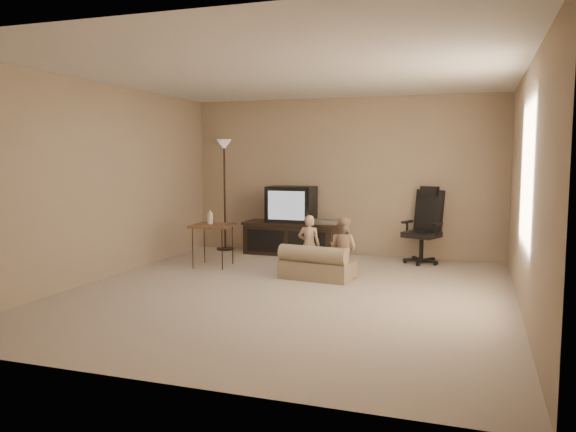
% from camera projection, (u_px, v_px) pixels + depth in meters
% --- Properties ---
extents(floor, '(5.50, 5.50, 0.00)m').
position_uv_depth(floor, '(288.00, 293.00, 6.49)').
color(floor, '#C4B19C').
rests_on(floor, ground).
extents(room_shell, '(5.50, 5.50, 5.50)m').
position_uv_depth(room_shell, '(288.00, 161.00, 6.33)').
color(room_shell, silver).
rests_on(room_shell, floor).
extents(tv_stand, '(1.54, 0.58, 1.10)m').
position_uv_depth(tv_stand, '(292.00, 226.00, 9.03)').
color(tv_stand, black).
rests_on(tv_stand, floor).
extents(office_chair, '(0.68, 0.70, 1.13)m').
position_uv_depth(office_chair, '(424.00, 236.00, 8.30)').
color(office_chair, black).
rests_on(office_chair, floor).
extents(side_table, '(0.59, 0.59, 0.82)m').
position_uv_depth(side_table, '(212.00, 226.00, 8.02)').
color(side_table, brown).
rests_on(side_table, floor).
extents(floor_lamp, '(0.29, 0.29, 1.86)m').
position_uv_depth(floor_lamp, '(224.00, 170.00, 9.38)').
color(floor_lamp, '#301E15').
rests_on(floor_lamp, floor).
extents(child_sofa, '(0.97, 0.62, 0.45)m').
position_uv_depth(child_sofa, '(316.00, 265.00, 7.21)').
color(child_sofa, tan).
rests_on(child_sofa, floor).
extents(toddler_left, '(0.32, 0.25, 0.81)m').
position_uv_depth(toddler_left, '(309.00, 245.00, 7.42)').
color(toddler_left, tan).
rests_on(toddler_left, floor).
extents(toddler_right, '(0.43, 0.32, 0.80)m').
position_uv_depth(toddler_right, '(343.00, 248.00, 7.21)').
color(toddler_right, tan).
rests_on(toddler_right, floor).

